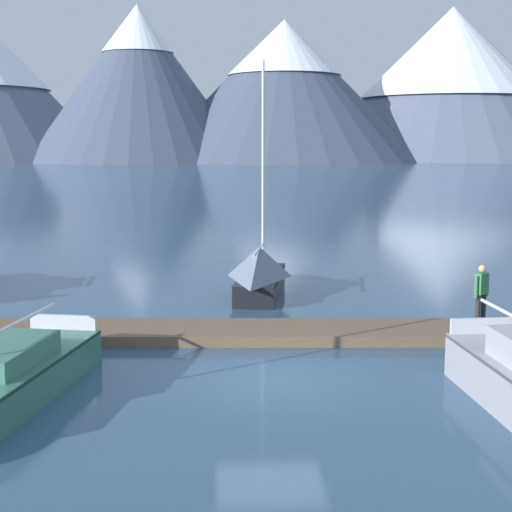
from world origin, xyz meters
The scene contains 7 objects.
ground_plane centered at (0.00, 0.00, 0.00)m, with size 700.00×700.00×0.00m, color #2D4C6B.
mountain_central_massif centered at (-20.75, 191.35, 20.57)m, with size 58.86×58.86×40.34m.
mountain_shoulder_ridge centered at (17.88, 195.62, 19.40)m, with size 74.92×74.92×37.44m.
mountain_east_summit centered at (68.89, 213.55, 23.75)m, with size 86.34×86.34×44.17m.
dock centered at (0.00, 4.00, 0.15)m, with size 25.91×3.57×0.30m.
sailboat_mid_dock_port centered at (0.40, 10.19, 0.85)m, with size 2.30×6.09×8.22m.
person_on_dock centered at (6.23, 4.05, 1.26)m, with size 0.49×0.40×1.69m.
Camera 1 is at (-1.24, -16.97, 5.41)m, focal length 54.51 mm.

